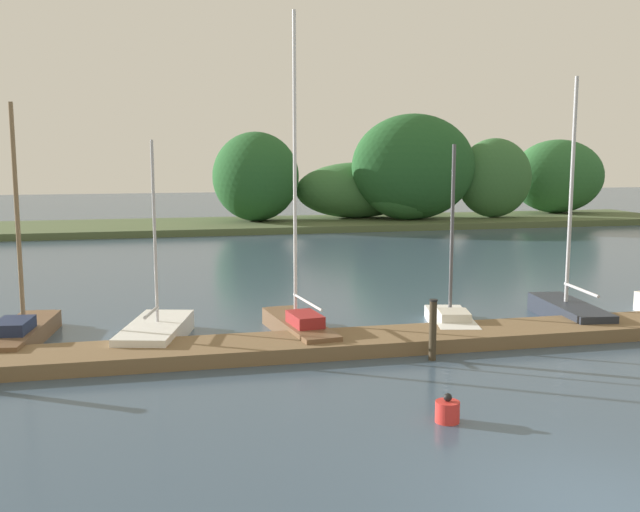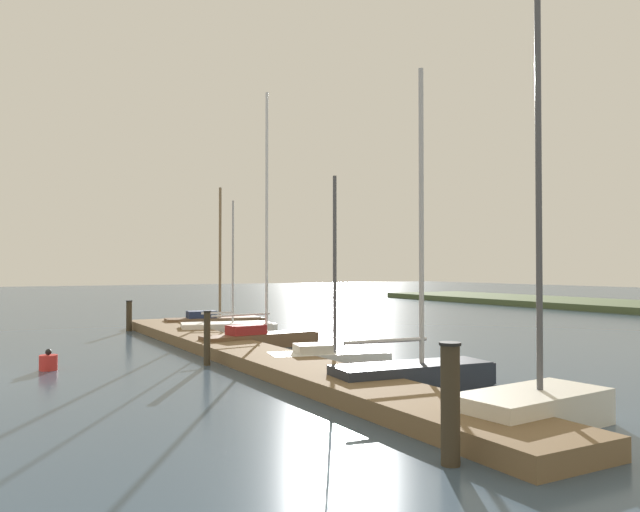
{
  "view_description": "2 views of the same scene",
  "coord_description": "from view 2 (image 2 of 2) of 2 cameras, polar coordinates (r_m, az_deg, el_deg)",
  "views": [
    {
      "loc": [
        -5.86,
        -8.12,
        4.89
      ],
      "look_at": [
        -1.33,
        11.85,
        1.94
      ],
      "focal_mm": 40.77,
      "sensor_mm": 36.0,
      "label": 1
    },
    {
      "loc": [
        16.52,
        2.0,
        2.61
      ],
      "look_at": [
        2.55,
        9.81,
        2.91
      ],
      "focal_mm": 35.1,
      "sensor_mm": 36.0,
      "label": 2
    }
  ],
  "objects": [
    {
      "name": "dock_pier",
      "position": [
        18.05,
        -6.73,
        -8.83
      ],
      "size": [
        22.45,
        1.8,
        0.35
      ],
      "color": "brown",
      "rests_on": "ground"
    },
    {
      "name": "sailboat_0",
      "position": [
        27.53,
        -9.5,
        -5.76
      ],
      "size": [
        1.53,
        4.37,
        6.11
      ],
      "rotation": [
        0.0,
        0.0,
        1.45
      ],
      "color": "brown",
      "rests_on": "ground"
    },
    {
      "name": "sailboat_1",
      "position": [
        24.16,
        -8.19,
        -6.58
      ],
      "size": [
        2.11,
        3.73,
        5.18
      ],
      "rotation": [
        0.0,
        0.0,
        1.32
      ],
      "color": "white",
      "rests_on": "ground"
    },
    {
      "name": "sailboat_2",
      "position": [
        20.68,
        -5.33,
        -7.18
      ],
      "size": [
        1.42,
        4.23,
        8.43
      ],
      "rotation": [
        0.0,
        0.0,
        1.7
      ],
      "color": "brown",
      "rests_on": "ground"
    },
    {
      "name": "sailboat_3",
      "position": [
        16.86,
        0.89,
        -9.0
      ],
      "size": [
        1.73,
        3.38,
        5.08
      ],
      "rotation": [
        0.0,
        0.0,
        1.34
      ],
      "color": "white",
      "rests_on": "ground"
    },
    {
      "name": "sailboat_4",
      "position": [
        13.89,
        8.91,
        -10.29
      ],
      "size": [
        1.44,
        3.84,
        6.98
      ],
      "rotation": [
        0.0,
        0.0,
        1.47
      ],
      "color": "#232833",
      "rests_on": "ground"
    },
    {
      "name": "sailboat_5",
      "position": [
        11.11,
        19.2,
        -12.26
      ],
      "size": [
        1.51,
        2.96,
        8.48
      ],
      "rotation": [
        0.0,
        0.0,
        1.66
      ],
      "color": "silver",
      "rests_on": "ground"
    },
    {
      "name": "mooring_piling_0",
      "position": [
        27.08,
        -17.01,
        -5.22
      ],
      "size": [
        0.27,
        0.27,
        1.26
      ],
      "color": "#3D3323",
      "rests_on": "ground"
    },
    {
      "name": "mooring_piling_1",
      "position": [
        17.13,
        -10.26,
        -7.35
      ],
      "size": [
        0.2,
        0.2,
        1.46
      ],
      "color": "#3D3323",
      "rests_on": "ground"
    },
    {
      "name": "mooring_piling_2",
      "position": [
        8.66,
        11.8,
        -13.01
      ],
      "size": [
        0.29,
        0.29,
        1.62
      ],
      "color": "#3D3323",
      "rests_on": "ground"
    },
    {
      "name": "channel_buoy_0",
      "position": [
        17.56,
        -23.53,
        -8.86
      ],
      "size": [
        0.45,
        0.45,
        0.54
      ],
      "color": "red",
      "rests_on": "ground"
    }
  ]
}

